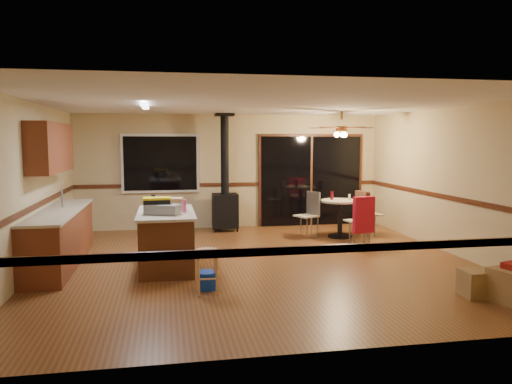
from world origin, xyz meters
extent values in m
plane|color=brown|center=(0.00, 0.00, 0.00)|extent=(7.00, 7.00, 0.00)
plane|color=silver|center=(0.00, 0.00, 2.60)|extent=(7.00, 7.00, 0.00)
plane|color=tan|center=(0.00, 3.50, 1.30)|extent=(7.00, 0.00, 7.00)
plane|color=tan|center=(0.00, -3.50, 1.30)|extent=(7.00, 0.00, 7.00)
plane|color=tan|center=(-3.50, 0.00, 1.30)|extent=(0.00, 7.00, 7.00)
plane|color=tan|center=(3.50, 0.00, 1.30)|extent=(0.00, 7.00, 7.00)
cube|color=black|center=(-1.60, 3.45, 1.50)|extent=(1.72, 0.10, 1.32)
cube|color=black|center=(1.90, 3.45, 1.05)|extent=(2.52, 0.10, 2.10)
cube|color=brown|center=(-3.20, 0.50, 0.43)|extent=(0.60, 3.00, 0.86)
cube|color=#BBAF91|center=(-3.20, 0.50, 0.88)|extent=(0.64, 3.04, 0.04)
cube|color=brown|center=(-3.33, 0.70, 1.90)|extent=(0.35, 2.00, 0.80)
cube|color=#512814|center=(-1.50, 0.00, 0.43)|extent=(0.80, 1.60, 0.86)
cube|color=#BBAF91|center=(-1.50, 0.00, 0.88)|extent=(0.88, 1.68, 0.04)
cube|color=black|center=(-0.20, 3.05, 0.46)|extent=(0.55, 0.50, 0.75)
cylinder|color=black|center=(-0.20, 3.05, 1.71)|extent=(0.18, 0.18, 1.77)
cylinder|color=brown|center=(2.07, 1.88, 2.25)|extent=(0.24, 0.24, 0.10)
cylinder|color=brown|center=(2.07, 1.88, 2.52)|extent=(0.05, 0.05, 0.16)
sphere|color=#FFD88C|center=(2.07, 1.88, 2.13)|extent=(0.16, 0.16, 0.16)
cube|color=white|center=(-1.80, 0.30, 2.56)|extent=(0.10, 1.20, 0.04)
cube|color=slate|center=(-1.54, -0.32, 0.98)|extent=(0.56, 0.44, 0.15)
cube|color=black|center=(-1.63, -0.24, 1.01)|extent=(0.41, 0.22, 0.22)
cube|color=gold|center=(-1.63, -0.24, 1.14)|extent=(0.42, 0.23, 0.03)
cube|color=olive|center=(-1.33, 0.16, 1.00)|extent=(0.25, 0.32, 0.19)
cylinder|color=black|center=(-1.69, 0.20, 1.02)|extent=(0.08, 0.08, 0.25)
cylinder|color=#D84C8C|center=(-1.22, -0.17, 1.00)|extent=(0.08, 0.08, 0.21)
cylinder|color=white|center=(-1.66, 0.72, 0.98)|extent=(0.06, 0.06, 0.16)
cylinder|color=tan|center=(-0.98, -1.45, 0.29)|extent=(0.39, 0.39, 0.58)
cylinder|color=#0E39C5|center=(-0.97, -1.27, 0.12)|extent=(0.37, 0.37, 0.24)
cylinder|color=black|center=(2.07, 1.88, 0.02)|extent=(0.50, 0.50, 0.04)
cylinder|color=black|center=(2.07, 1.88, 0.39)|extent=(0.10, 0.10, 0.70)
cylinder|color=#BBAF91|center=(2.07, 1.88, 0.76)|extent=(0.80, 0.80, 0.04)
cylinder|color=#590C14|center=(1.92, 1.98, 0.87)|extent=(0.08, 0.08, 0.18)
cylinder|color=beige|center=(2.25, 1.83, 0.84)|extent=(0.06, 0.06, 0.12)
cube|color=tan|center=(1.37, 1.98, 0.45)|extent=(0.53, 0.53, 0.03)
cube|color=slate|center=(1.54, 2.06, 0.70)|extent=(0.19, 0.38, 0.50)
cube|color=tan|center=(2.17, 1.18, 0.45)|extent=(0.48, 0.48, 0.03)
cube|color=slate|center=(2.21, 0.99, 0.70)|extent=(0.40, 0.11, 0.50)
cube|color=#B01426|center=(2.21, 0.97, 0.60)|extent=(0.45, 0.19, 0.70)
cube|color=tan|center=(2.77, 1.93, 0.45)|extent=(0.45, 0.45, 0.03)
cube|color=slate|center=(2.58, 1.90, 0.70)|extent=(0.09, 0.40, 0.50)
cube|color=#3A2016|center=(2.56, 1.90, 0.60)|extent=(0.16, 0.45, 0.70)
cube|color=olive|center=(-1.37, 2.80, 0.18)|extent=(0.55, 0.50, 0.35)
cube|color=olive|center=(2.47, -2.22, 0.17)|extent=(0.43, 0.37, 0.34)
camera|label=1|loc=(-1.50, -7.91, 2.03)|focal=35.00mm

